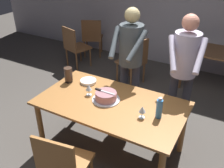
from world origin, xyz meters
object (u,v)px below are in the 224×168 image
Objects in this scene: wine_glass_near at (89,88)px; background_chair_3 at (92,36)px; background_table at (210,59)px; background_chair_0 at (134,60)px; cake_knife at (101,90)px; chair_near_side at (63,164)px; person_cutting_cake at (130,55)px; main_dining_table at (111,109)px; cake_on_platter at (106,96)px; water_bottle at (159,109)px; person_standing_beside at (184,66)px; wine_glass_far at (142,110)px; background_chair_1 at (75,46)px; plate_stack at (88,81)px; hurricane_lamp at (68,75)px.

background_chair_3 is at bearing 122.36° from wine_glass_near.
background_table is 1.11× the size of background_chair_0.
chair_near_side is at bearing -84.52° from cake_knife.
person_cutting_cake reaches higher than chair_near_side.
cake_on_platter is at bearing 170.56° from main_dining_table.
person_cutting_cake is 1.91× the size of background_chair_0.
wine_glass_near is 0.92m from water_bottle.
person_standing_beside reaches higher than background_chair_3.
wine_glass_near is 0.77m from wine_glass_far.
cake_knife is at bearing -94.94° from person_cutting_cake.
plate_stack is at bearing -48.15° from background_chair_1.
plate_stack is 2.42m from background_table.
wine_glass_far is 3.07m from background_chair_1.
cake_knife is at bearing -78.62° from background_chair_0.
hurricane_lamp is (-1.35, 0.17, -0.01)m from water_bottle.
background_chair_0 reaches higher than cake_knife.
cake_knife is at bearing 174.37° from main_dining_table.
chair_near_side is 2.68m from background_chair_0.
plate_stack is 0.33m from wine_glass_near.
wine_glass_far is 2.47m from background_table.
wine_glass_near is 0.16× the size of background_chair_0.
background_table is at bearing 68.88° from cake_knife.
chair_near_side is (0.26, -0.88, -0.36)m from wine_glass_near.
main_dining_table is 0.82m from person_cutting_cake.
wine_glass_near is 0.08× the size of person_cutting_cake.
hurricane_lamp is 0.23× the size of background_chair_3.
background_chair_0 is 1.61m from background_chair_3.
wine_glass_far is at bearing -63.24° from background_chair_0.
background_table is at bearing -4.37° from background_chair_3.
person_standing_beside is 1.65m from background_chair_0.
person_cutting_cake reaches higher than cake_on_platter.
person_cutting_cake reaches higher than wine_glass_far.
cake_knife is 0.27× the size of background_table.
chair_near_side is (0.44, -1.14, -0.28)m from plate_stack.
person_cutting_cake is 1.72× the size of background_table.
chair_near_side reaches higher than main_dining_table.
main_dining_table is 0.79m from hurricane_lamp.
background_chair_1 is (-1.41, 1.57, -0.28)m from plate_stack.
person_standing_beside reaches higher than background_table.
water_bottle reaches higher than cake_on_platter.
water_bottle is 0.77m from person_standing_beside.
background_chair_0 reaches higher than cake_on_platter.
main_dining_table is at bearing -2.16° from wine_glass_near.
cake_on_platter reaches higher than background_table.
background_table is (1.07, 2.32, -0.28)m from wine_glass_near.
background_chair_1 is at bearing 143.67° from water_bottle.
person_cutting_cake is at bearing 39.23° from hurricane_lamp.
water_bottle is at bearing -14.00° from plate_stack.
wine_glass_far is at bearing -12.20° from hurricane_lamp.
background_chair_1 is (-1.16, 1.68, -0.37)m from hurricane_lamp.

